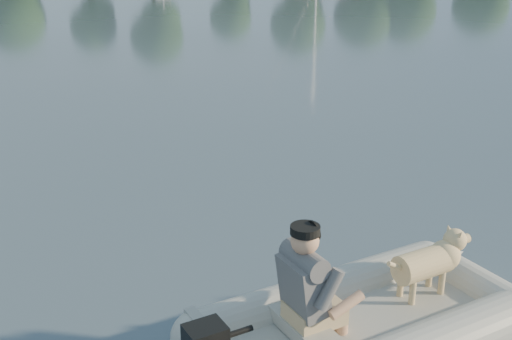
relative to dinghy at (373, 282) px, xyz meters
name	(u,v)px	position (x,y,z in m)	size (l,w,h in m)	color
water	(297,313)	(-0.54, 0.56, -0.60)	(160.00, 160.00, 0.00)	slate
dinghy	(373,282)	(0.00, 0.00, 0.00)	(4.88, 3.68, 1.41)	#9E9E99
man	(306,281)	(-0.70, -0.15, 0.19)	(0.74, 0.63, 1.10)	#57565B
dog	(423,269)	(0.62, 0.23, -0.08)	(0.95, 0.34, 0.63)	tan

